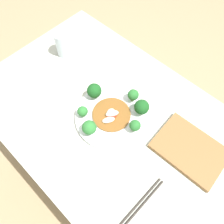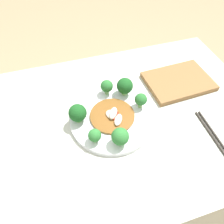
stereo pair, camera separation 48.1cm
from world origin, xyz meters
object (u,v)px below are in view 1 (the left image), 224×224
Objects in this scene: broccoli_southwest at (142,107)px; broccoli_west at (135,126)px; drinking_glass at (63,44)px; broccoli_north at (90,128)px; stirfry_center at (112,114)px; chopsticks at (142,203)px; plate at (112,115)px; broccoli_east at (94,91)px; broccoli_northeast at (83,111)px; broccoli_south at (133,95)px; cutting_board at (190,149)px.

broccoli_west is at bearing 112.75° from broccoli_southwest.
broccoli_west is at bearing 170.66° from drinking_glass.
broccoli_southwest is 1.07× the size of broccoli_north.
stirfry_center reaches higher than chopsticks.
plate is 4.26× the size of broccoli_east.
broccoli_southwest is 0.34m from chopsticks.
drinking_glass is at bearing -28.61° from broccoli_northeast.
cutting_board is at bearing 177.28° from broccoli_south.
broccoli_south is at bearing -44.39° from chopsticks.
broccoli_northeast is at bearing 24.35° from cutting_board.
stirfry_center is at bearing -29.21° from chopsticks.
stirfry_center is (-0.00, 0.00, 0.02)m from plate.
plate is at bearing 172.69° from broccoli_east.
drinking_glass is at bearing -20.63° from chopsticks.
cutting_board reaches higher than chopsticks.
broccoli_west is 0.22m from cutting_board.
broccoli_southwest is (-0.16, -0.17, 0.01)m from broccoli_northeast.
drinking_glass is at bearing -13.24° from plate.
broccoli_west is (-0.03, 0.08, -0.00)m from broccoli_southwest.
broccoli_south is at bearing -178.04° from drinking_glass.
broccoli_northeast is 0.88× the size of broccoli_west.
chopsticks is (-0.38, 0.09, -0.04)m from broccoli_northeast.
chopsticks is (-0.28, 0.28, -0.05)m from broccoli_south.
broccoli_north is 0.38m from cutting_board.
cutting_board is (-0.29, 0.01, -0.04)m from broccoli_south.
broccoli_southwest is at bearing 1.94° from cutting_board.
plate is 5.01× the size of broccoli_west.
broccoli_southwest reaches higher than broccoli_south.
broccoli_northeast is 0.10m from broccoli_east.
plate is 1.13× the size of cutting_board.
chopsticks is at bearing 150.79° from stirfry_center.
broccoli_northeast is 0.43m from cutting_board.
broccoli_west is at bearing 133.69° from broccoli_south.
chopsticks is 0.26m from cutting_board.
broccoli_east reaches higher than broccoli_south.
broccoli_east is 0.12m from stirfry_center.
broccoli_south is 0.07m from broccoli_southwest.
cutting_board is (-0.42, -0.08, -0.04)m from broccoli_east.
broccoli_northeast is 0.36m from drinking_glass.
broccoli_west is at bearing -172.47° from stirfry_center.
broccoli_west reaches higher than cutting_board.
broccoli_south is 0.85× the size of broccoli_southwest.
chopsticks is (-0.29, 0.16, -0.02)m from stirfry_center.
broccoli_west is at bearing -132.39° from broccoli_north.
broccoli_northeast is 0.08m from broccoli_north.
broccoli_northeast is at bearing 45.16° from plate.
broccoli_northeast is 0.79× the size of broccoli_north.
broccoli_northeast reaches higher than cutting_board.
broccoli_southwest is 0.08m from broccoli_west.
broccoli_northeast is 0.11m from stirfry_center.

